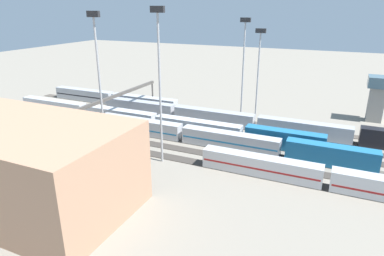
{
  "coord_description": "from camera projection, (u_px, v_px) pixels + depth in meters",
  "views": [
    {
      "loc": [
        -29.47,
        74.43,
        31.05
      ],
      "look_at": [
        3.13,
        2.04,
        2.5
      ],
      "focal_mm": 31.68,
      "sensor_mm": 36.0,
      "label": 1
    }
  ],
  "objects": [
    {
      "name": "track_bed_6",
      "position": [
        181.0,
        159.0,
        72.87
      ],
      "size": [
        140.0,
        2.8,
        0.12
      ],
      "primitive_type": "cube",
      "color": "#3D3833",
      "rests_on": "ground_plane"
    },
    {
      "name": "track_bed_3",
      "position": [
        207.0,
        136.0,
        85.74
      ],
      "size": [
        140.0,
        2.8,
        0.12
      ],
      "primitive_type": "cube",
      "color": "#3D3833",
      "rests_on": "ground_plane"
    },
    {
      "name": "train_on_track_4",
      "position": [
        221.0,
        139.0,
        78.62
      ],
      "size": [
        66.4,
        3.06,
        4.4
      ],
      "color": "#1E6B9E",
      "rests_on": "ground_plane"
    },
    {
      "name": "maintenance_shed",
      "position": [
        1.0,
        159.0,
        56.64
      ],
      "size": [
        45.81,
        20.08,
        13.98
      ],
      "primitive_type": "cube",
      "color": "tan",
      "rests_on": "ground_plane"
    },
    {
      "name": "control_tower",
      "position": [
        377.0,
        95.0,
        95.07
      ],
      "size": [
        6.0,
        6.0,
        12.87
      ],
      "color": "gray",
      "rests_on": "ground_plane"
    },
    {
      "name": "light_mast_1",
      "position": [
        159.0,
        70.0,
        65.49
      ],
      "size": [
        2.8,
        0.7,
        31.18
      ],
      "color": "#9EA0A5",
      "rests_on": "ground_plane"
    },
    {
      "name": "track_bed_4",
      "position": [
        199.0,
        143.0,
        81.45
      ],
      "size": [
        140.0,
        2.8,
        0.12
      ],
      "primitive_type": "cube",
      "color": "#4C443D",
      "rests_on": "ground_plane"
    },
    {
      "name": "ground_plane",
      "position": [
        207.0,
        137.0,
        85.76
      ],
      "size": [
        400.0,
        400.0,
        0.0
      ],
      "primitive_type": "plane",
      "color": "gray"
    },
    {
      "name": "train_on_track_1",
      "position": [
        251.0,
        122.0,
        90.28
      ],
      "size": [
        90.6,
        3.0,
        4.4
      ],
      "color": "black",
      "rests_on": "ground_plane"
    },
    {
      "name": "train_on_track_3",
      "position": [
        151.0,
        120.0,
        91.25
      ],
      "size": [
        90.6,
        3.0,
        4.4
      ],
      "color": "#1E6B9E",
      "rests_on": "ground_plane"
    },
    {
      "name": "light_mast_0",
      "position": [
        259.0,
        63.0,
        93.49
      ],
      "size": [
        2.8,
        0.7,
        25.54
      ],
      "color": "#9EA0A5",
      "rests_on": "ground_plane"
    },
    {
      "name": "train_on_track_0",
      "position": [
        113.0,
        98.0,
        113.37
      ],
      "size": [
        47.2,
        3.06,
        3.8
      ],
      "color": "#B7BABF",
      "rests_on": "ground_plane"
    },
    {
      "name": "signal_gantry",
      "position": [
        120.0,
        97.0,
        93.09
      ],
      "size": [
        0.7,
        35.0,
        8.8
      ],
      "color": "#4C4742",
      "rests_on": "ground_plane"
    },
    {
      "name": "track_bed_5",
      "position": [
        190.0,
        151.0,
        77.16
      ],
      "size": [
        140.0,
        2.8,
        0.12
      ],
      "primitive_type": "cube",
      "color": "#3D3833",
      "rests_on": "ground_plane"
    },
    {
      "name": "track_bed_0",
      "position": [
        226.0,
        119.0,
        98.61
      ],
      "size": [
        140.0,
        2.8,
        0.12
      ],
      "primitive_type": "cube",
      "color": "#4C443D",
      "rests_on": "ground_plane"
    },
    {
      "name": "train_on_track_6",
      "position": [
        327.0,
        178.0,
        60.87
      ],
      "size": [
        47.2,
        3.06,
        3.8
      ],
      "color": "#B7BABF",
      "rests_on": "ground_plane"
    },
    {
      "name": "track_bed_1",
      "position": [
        220.0,
        124.0,
        94.32
      ],
      "size": [
        140.0,
        2.8,
        0.12
      ],
      "primitive_type": "cube",
      "color": "#4C443D",
      "rests_on": "ground_plane"
    },
    {
      "name": "light_mast_2",
      "position": [
        244.0,
        57.0,
        93.09
      ],
      "size": [
        2.8,
        0.7,
        28.3
      ],
      "color": "#9EA0A5",
      "rests_on": "ground_plane"
    },
    {
      "name": "light_mast_3",
      "position": [
        98.0,
        69.0,
        69.66
      ],
      "size": [
        2.8,
        0.7,
        30.28
      ],
      "color": "#9EA0A5",
      "rests_on": "ground_plane"
    },
    {
      "name": "track_bed_2",
      "position": [
        214.0,
        130.0,
        90.03
      ],
      "size": [
        140.0,
        2.8,
        0.12
      ],
      "primitive_type": "cube",
      "color": "#3D3833",
      "rests_on": "ground_plane"
    }
  ]
}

